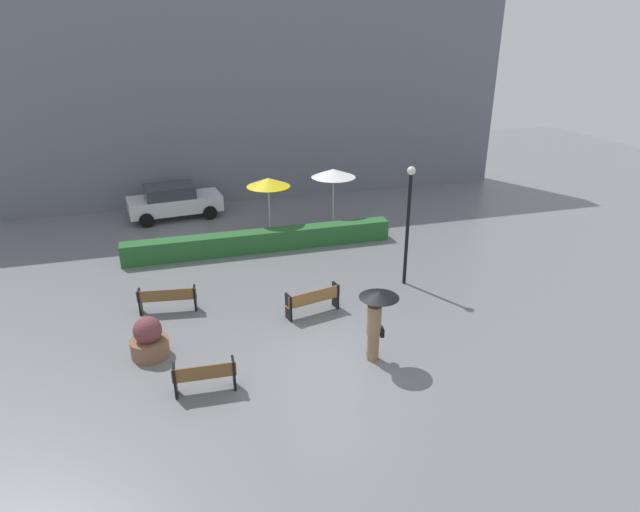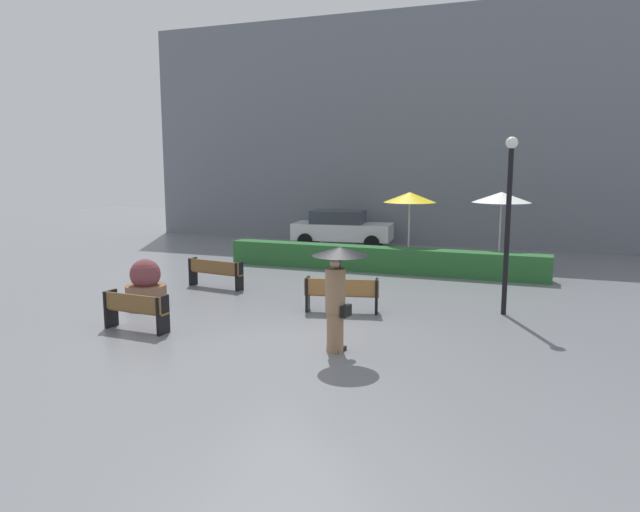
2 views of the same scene
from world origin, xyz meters
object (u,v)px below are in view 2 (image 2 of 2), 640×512
at_px(pedestrian_with_umbrella, 338,282).
at_px(parked_car, 341,228).
at_px(bench_mid_center, 342,292).
at_px(planter_pot, 146,285).
at_px(patio_umbrella_yellow, 410,198).
at_px(lamp_post, 509,208).
at_px(bench_near_left, 135,309).
at_px(bench_far_left, 215,271).
at_px(patio_umbrella_white, 501,197).

xyz_separation_m(pedestrian_with_umbrella, parked_car, (-4.62, 13.71, -0.54)).
bearing_deg(bench_mid_center, parked_car, 108.97).
xyz_separation_m(pedestrian_with_umbrella, planter_pot, (-5.81, 1.88, -0.85)).
bearing_deg(patio_umbrella_yellow, lamp_post, -58.19).
bearing_deg(lamp_post, planter_pot, -165.36).
bearing_deg(bench_mid_center, pedestrian_with_umbrella, -72.63).
bearing_deg(patio_umbrella_yellow, bench_mid_center, -90.51).
bearing_deg(planter_pot, bench_near_left, -57.84).
height_order(bench_mid_center, pedestrian_with_umbrella, pedestrian_with_umbrella).
distance_m(bench_far_left, bench_mid_center, 4.56).
bearing_deg(bench_near_left, lamp_post, 30.63).
bearing_deg(patio_umbrella_yellow, patio_umbrella_white, 10.70).
bearing_deg(patio_umbrella_white, lamp_post, -84.61).
relative_size(patio_umbrella_white, parked_car, 0.60).
bearing_deg(patio_umbrella_yellow, bench_near_left, -109.99).
xyz_separation_m(bench_far_left, patio_umbrella_yellow, (4.41, 5.62, 1.91)).
relative_size(bench_far_left, patio_umbrella_yellow, 0.71).
xyz_separation_m(bench_far_left, bench_mid_center, (4.34, -1.40, 0.00)).
distance_m(bench_near_left, parked_car, 13.89).
distance_m(bench_far_left, bench_near_left, 4.53).
bearing_deg(lamp_post, parked_car, 127.56).
bearing_deg(planter_pot, patio_umbrella_yellow, 58.24).
xyz_separation_m(planter_pot, patio_umbrella_white, (7.96, 8.59, 1.93)).
distance_m(bench_far_left, parked_car, 9.44).
bearing_deg(lamp_post, patio_umbrella_yellow, 121.81).
bearing_deg(bench_mid_center, planter_pot, -168.40).
bearing_deg(lamp_post, bench_far_left, 178.77).
relative_size(bench_near_left, parked_car, 0.35).
xyz_separation_m(planter_pot, parked_car, (1.19, 11.83, 0.32)).
relative_size(patio_umbrella_yellow, patio_umbrella_white, 0.99).
height_order(bench_far_left, patio_umbrella_yellow, patio_umbrella_yellow).
bearing_deg(patio_umbrella_yellow, bench_far_left, -128.10).
xyz_separation_m(bench_far_left, pedestrian_with_umbrella, (5.25, -4.29, 0.86)).
bearing_deg(parked_car, bench_mid_center, -71.03).
bearing_deg(bench_far_left, lamp_post, -1.23).
height_order(bench_mid_center, patio_umbrella_white, patio_umbrella_white).
distance_m(pedestrian_with_umbrella, patio_umbrella_white, 10.75).
xyz_separation_m(bench_mid_center, lamp_post, (3.65, 1.23, 2.04)).
xyz_separation_m(pedestrian_with_umbrella, patio_umbrella_yellow, (-0.84, 9.91, 1.05)).
height_order(bench_mid_center, lamp_post, lamp_post).
xyz_separation_m(bench_mid_center, patio_umbrella_white, (3.05, 7.59, 1.94)).
height_order(bench_mid_center, patio_umbrella_yellow, patio_umbrella_yellow).
distance_m(bench_far_left, planter_pot, 2.47).
distance_m(bench_mid_center, pedestrian_with_umbrella, 3.15).
relative_size(pedestrian_with_umbrella, lamp_post, 0.49).
bearing_deg(bench_near_left, bench_mid_center, 40.40).
xyz_separation_m(bench_near_left, pedestrian_with_umbrella, (4.51, 0.18, 0.87)).
height_order(patio_umbrella_yellow, parked_car, patio_umbrella_yellow).
relative_size(bench_far_left, pedestrian_with_umbrella, 0.90).
height_order(planter_pot, parked_car, parked_car).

